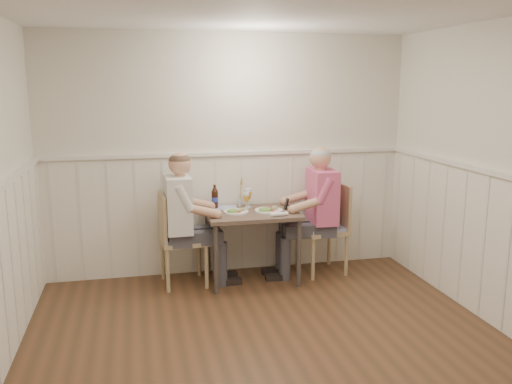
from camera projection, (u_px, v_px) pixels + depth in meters
ground_plane at (282, 368)px, 4.01m from camera, size 4.50×4.50×0.00m
room_shell at (284, 165)px, 3.71m from camera, size 4.04×4.54×2.60m
wainscot at (261, 251)px, 4.53m from camera, size 4.00×4.49×1.34m
dining_table at (252, 221)px, 5.68m from camera, size 0.96×0.70×0.75m
chair_right at (327, 225)px, 5.97m from camera, size 0.52×0.52×0.99m
chair_left at (178, 235)px, 5.58m from camera, size 0.49×0.49×0.98m
man_in_pink at (318, 221)px, 5.86m from camera, size 0.68×0.47×1.43m
diner_cream at (183, 230)px, 5.53m from camera, size 0.66×0.46×1.42m
plate_man at (268, 209)px, 5.66m from camera, size 0.29×0.29×0.07m
plate_diner at (235, 211)px, 5.60m from camera, size 0.26×0.26×0.07m
beer_glass_a at (248, 195)px, 5.83m from camera, size 0.08×0.08×0.21m
beer_glass_b at (246, 198)px, 5.79m from camera, size 0.07×0.07×0.17m
beer_bottle at (215, 198)px, 5.79m from camera, size 0.07×0.07×0.26m
rolled_napkin at (279, 214)px, 5.46m from camera, size 0.19×0.06×0.04m
grass_vase at (240, 193)px, 5.87m from camera, size 0.04×0.04×0.34m
gingham_mat at (224, 208)px, 5.83m from camera, size 0.30×0.26×0.01m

